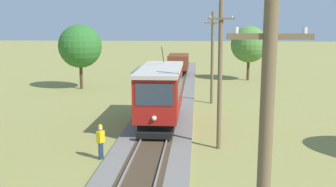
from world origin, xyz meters
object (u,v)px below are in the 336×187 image
(utility_pole_near_tram, at_px, (220,74))
(tree_right_near, at_px, (80,46))
(gravel_pile, at_px, (141,69))
(tree_right_far, at_px, (249,44))
(utility_pole_mid, at_px, (212,57))
(freight_car, at_px, (178,63))
(red_tram, at_px, (161,92))
(track_worker, at_px, (101,140))

(utility_pole_near_tram, relative_size, tree_right_near, 1.22)
(gravel_pile, bearing_deg, tree_right_far, -21.97)
(utility_pole_mid, xyz_separation_m, tree_right_near, (-12.82, 6.30, 0.40))
(freight_car, xyz_separation_m, utility_pole_near_tram, (3.55, -28.67, 2.45))
(utility_pole_near_tram, distance_m, gravel_pile, 32.22)
(freight_car, distance_m, gravel_pile, 5.51)
(red_tram, distance_m, utility_pole_mid, 8.59)
(gravel_pile, bearing_deg, tree_right_near, -109.15)
(red_tram, bearing_deg, track_worker, -109.08)
(utility_pole_near_tram, xyz_separation_m, tree_right_far, (4.57, 25.62, 0.09))
(red_tram, relative_size, utility_pole_near_tram, 1.09)
(red_tram, height_order, track_worker, red_tram)
(tree_right_near, bearing_deg, red_tram, -56.39)
(red_tram, xyz_separation_m, freight_car, (-0.00, 24.19, -0.64))
(track_worker, bearing_deg, utility_pole_mid, -87.67)
(utility_pole_near_tram, distance_m, utility_pole_mid, 12.12)
(red_tram, distance_m, tree_right_far, 22.73)
(utility_pole_near_tram, distance_m, track_worker, 7.05)
(gravel_pile, bearing_deg, utility_pole_mid, -65.65)
(utility_pole_mid, relative_size, tree_right_near, 1.17)
(gravel_pile, bearing_deg, red_tram, -79.40)
(freight_car, bearing_deg, red_tram, -89.99)
(red_tram, height_order, tree_right_near, tree_right_near)
(freight_car, distance_m, tree_right_far, 9.04)
(red_tram, relative_size, track_worker, 4.79)
(tree_right_near, bearing_deg, gravel_pile, 70.85)
(gravel_pile, distance_m, tree_right_far, 14.52)
(freight_car, bearing_deg, tree_right_near, -132.15)
(tree_right_near, bearing_deg, utility_pole_near_tram, -55.17)
(red_tram, bearing_deg, tree_right_near, 123.61)
(track_worker, bearing_deg, tree_right_far, -85.99)
(utility_pole_near_tram, height_order, track_worker, utility_pole_near_tram)
(gravel_pile, bearing_deg, track_worker, -85.56)
(track_worker, relative_size, tree_right_far, 0.29)
(utility_pole_near_tram, bearing_deg, track_worker, -158.25)
(utility_pole_near_tram, height_order, tree_right_near, utility_pole_near_tram)
(red_tram, height_order, tree_right_far, tree_right_far)
(freight_car, distance_m, utility_pole_near_tram, 28.99)
(utility_pole_mid, distance_m, tree_right_far, 14.25)
(gravel_pile, height_order, tree_right_far, tree_right_far)
(freight_car, relative_size, tree_right_near, 0.81)
(tree_right_near, distance_m, tree_right_far, 18.82)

